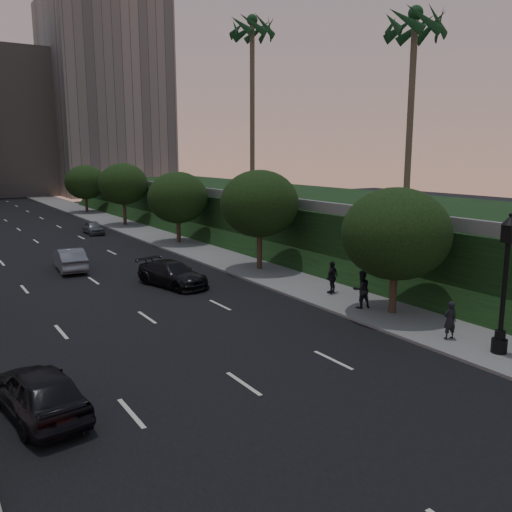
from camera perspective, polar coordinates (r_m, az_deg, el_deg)
ground at (r=15.50m, az=8.87°, el=-19.61°), size 160.00×160.00×0.00m
road_surface at (r=41.67m, az=-19.38°, el=-0.60°), size 16.00×140.00×0.02m
sidewalk_right at (r=44.99m, az=-6.60°, el=0.84°), size 4.50×140.00×0.15m
embankment at (r=49.32m, az=6.80°, el=3.97°), size 18.00×90.00×4.00m
parapet_wall at (r=44.23m, az=-1.76°, el=6.32°), size 0.35×90.00×0.70m
office_block_mid at (r=113.05m, az=-25.39°, el=12.44°), size 22.00×18.00×26.00m
office_block_right at (r=111.41m, az=-15.64°, el=15.69°), size 20.00×22.00×36.00m
tree_right_a at (r=26.60m, az=14.52°, el=2.27°), size 5.20×5.20×6.24m
tree_right_b at (r=35.75m, az=0.37°, el=5.52°), size 5.20×5.20×6.74m
tree_right_c at (r=47.21m, az=-8.25°, el=6.10°), size 5.20×5.20×6.24m
tree_right_d at (r=60.20m, az=-13.79°, el=7.37°), size 5.20×5.20×6.74m
tree_right_e at (r=74.57m, az=-17.53°, el=7.41°), size 5.20×5.20×6.24m
palm_mid at (r=36.46m, az=16.40°, el=22.28°), size 3.20×3.20×13.00m
palm_far at (r=48.11m, az=-0.40°, el=22.61°), size 3.20×3.20×15.50m
street_lamp at (r=22.77m, az=24.65°, el=-3.35°), size 0.64×0.64×5.62m
sedan_near_left at (r=17.92m, az=-21.92°, el=-13.08°), size 2.49×4.89×1.59m
sedan_mid_left at (r=38.44m, az=-19.02°, el=-0.34°), size 2.00×4.81×1.55m
sedan_near_right at (r=32.51m, az=-8.79°, el=-1.89°), size 3.28×5.44×1.48m
sedan_far_right at (r=55.13m, az=-16.75°, el=2.88°), size 1.62×3.77×1.27m
pedestrian_a at (r=24.09m, az=19.72°, el=-6.37°), size 0.66×0.50×1.62m
pedestrian_b at (r=27.60m, az=11.03°, el=-3.46°), size 1.05×0.89×1.91m
pedestrian_c at (r=30.22m, az=8.03°, el=-2.22°), size 1.15×0.79×1.81m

